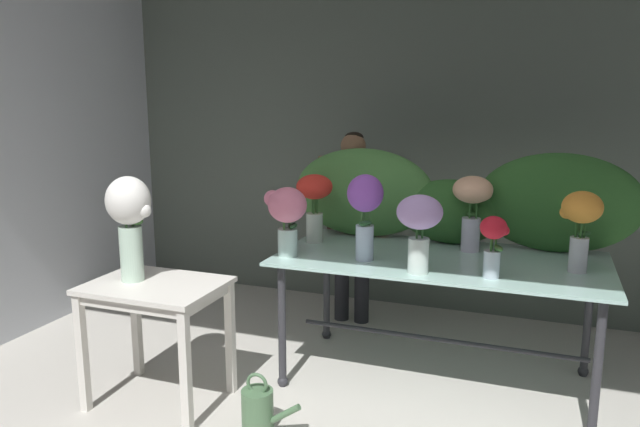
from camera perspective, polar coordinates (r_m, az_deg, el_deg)
ground_plane at (r=4.15m, az=3.36°, el=-15.40°), size 7.17×7.17×0.00m
wall_back at (r=5.31m, az=8.78°, el=7.02°), size 5.46×0.12×2.97m
wall_left at (r=5.22m, az=-26.58°, el=5.90°), size 0.12×3.38×2.97m
display_table_glass at (r=3.95m, az=11.20°, el=-5.64°), size 2.03×1.04×0.85m
side_table_white at (r=3.78m, az=-15.18°, el=-7.80°), size 0.79×0.59×0.76m
florist at (r=4.87m, az=3.06°, el=0.62°), size 0.59×0.24×1.56m
foliage_backdrop at (r=4.24m, az=12.36°, el=1.20°), size 2.35×0.28×0.65m
vase_rosy_peonies at (r=3.83m, az=-3.17°, el=0.06°), size 0.29×0.25×0.44m
vase_scarlet_roses at (r=4.17m, az=-0.53°, el=1.42°), size 0.25×0.25×0.48m
vase_sunset_snapdragons at (r=3.77m, az=23.37°, el=-0.51°), size 0.23×0.23×0.48m
vase_crimson_anemones at (r=3.51m, az=16.00°, el=-2.64°), size 0.16×0.15×0.35m
vase_lilac_ranunculus at (r=3.49m, az=9.37°, el=-0.85°), size 0.26×0.26×0.46m
vase_violet_carnations at (r=3.72m, az=4.26°, el=0.70°), size 0.22×0.22×0.54m
vase_peach_dahlias at (r=4.05m, az=14.16°, el=1.10°), size 0.26×0.26×0.50m
vase_white_roses_tall at (r=3.74m, az=-17.51°, el=-0.34°), size 0.28×0.26×0.63m
watering_can at (r=3.57m, az=-5.83°, el=-17.86°), size 0.35×0.18×0.34m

